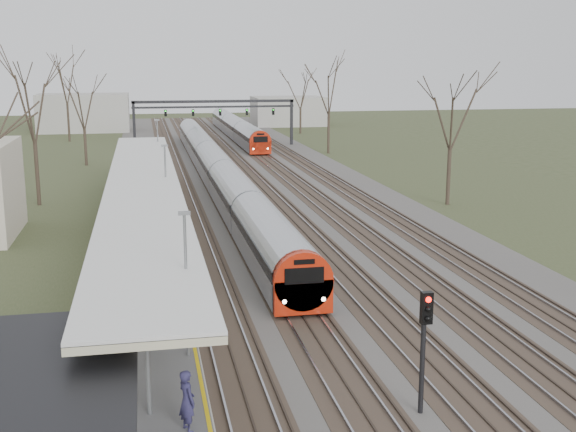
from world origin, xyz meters
name	(u,v)px	position (x,y,z in m)	size (l,w,h in m)	color
track_bed	(248,183)	(0.26, 55.00, 0.06)	(24.00, 160.00, 0.22)	#474442
platform	(145,224)	(-9.05, 37.50, 0.50)	(3.50, 69.00, 1.00)	#9E9B93
canopy	(143,184)	(-9.05, 32.99, 3.93)	(4.10, 50.00, 3.11)	slate
signal_gantry	(214,109)	(0.29, 84.99, 4.91)	(21.00, 0.59, 6.08)	black
tree_west_far	(32,101)	(-17.00, 48.00, 8.02)	(5.50, 5.50, 11.33)	#2D231C
tree_east_far	(452,111)	(14.00, 42.00, 7.29)	(5.00, 5.00, 10.30)	#2D231C
train_near	(216,166)	(-2.50, 56.53, 1.48)	(2.62, 75.21, 3.05)	#B6B9C1
train_far	(236,128)	(4.50, 96.16, 1.48)	(2.62, 45.21, 3.05)	#B6B9C1
passenger	(187,401)	(-8.05, 8.86, 1.88)	(0.64, 0.42, 1.77)	#2B284E
signal_post	(424,334)	(-0.75, 10.17, 2.72)	(0.35, 0.45, 4.10)	black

